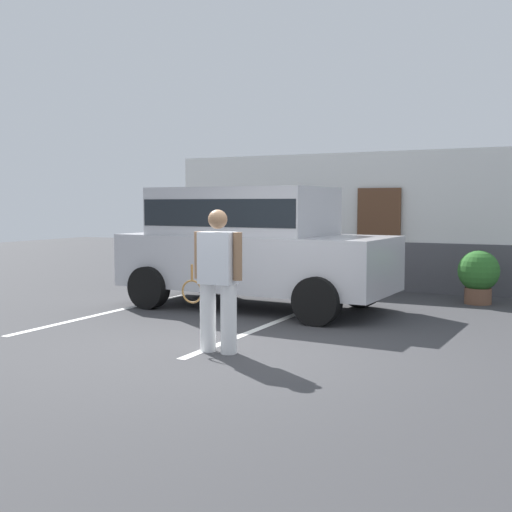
# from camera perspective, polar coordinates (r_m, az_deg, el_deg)

# --- Properties ---
(ground_plane) EXTENTS (40.00, 40.00, 0.00)m
(ground_plane) POSITION_cam_1_polar(r_m,az_deg,el_deg) (7.87, -2.29, -8.35)
(ground_plane) COLOR #38383A
(parking_stripe_0) EXTENTS (0.12, 4.40, 0.01)m
(parking_stripe_0) POSITION_cam_1_polar(r_m,az_deg,el_deg) (10.80, -12.85, -4.88)
(parking_stripe_0) COLOR silver
(parking_stripe_0) RESTS_ON ground_plane
(parking_stripe_1) EXTENTS (0.12, 4.40, 0.01)m
(parking_stripe_1) POSITION_cam_1_polar(r_m,az_deg,el_deg) (9.29, 0.74, -6.31)
(parking_stripe_1) COLOR silver
(parking_stripe_1) RESTS_ON ground_plane
(house_frontage) EXTENTS (9.28, 0.40, 2.85)m
(house_frontage) POSITION_cam_1_polar(r_m,az_deg,el_deg) (13.58, 10.73, 2.75)
(house_frontage) COLOR white
(house_frontage) RESTS_ON ground_plane
(parked_suv) EXTENTS (4.68, 2.33, 2.05)m
(parked_suv) POSITION_cam_1_polar(r_m,az_deg,el_deg) (10.88, -0.52, 1.36)
(parked_suv) COLOR #B7B7BC
(parked_suv) RESTS_ON ground_plane
(tennis_player_man) EXTENTS (0.89, 0.27, 1.71)m
(tennis_player_man) POSITION_cam_1_polar(r_m,az_deg,el_deg) (7.59, -3.45, -2.07)
(tennis_player_man) COLOR white
(tennis_player_man) RESTS_ON ground_plane
(potted_plant_by_porch) EXTENTS (0.72, 0.72, 0.95)m
(potted_plant_by_porch) POSITION_cam_1_polar(r_m,az_deg,el_deg) (11.99, 19.25, -1.55)
(potted_plant_by_porch) COLOR brown
(potted_plant_by_porch) RESTS_ON ground_plane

